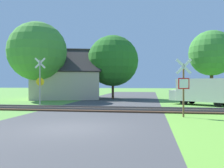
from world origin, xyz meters
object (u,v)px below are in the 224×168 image
at_px(crossing_sign_far, 40,79).
at_px(house, 66,83).
at_px(tree_left, 37,51).
at_px(mail_truck, 202,90).
at_px(stop_sign_near, 184,84).
at_px(tree_center, 113,61).
at_px(tree_far, 212,53).

distance_m(crossing_sign_far, house, 9.84).
relative_size(tree_left, mail_truck, 1.65).
bearing_deg(house, stop_sign_near, -66.73).
bearing_deg(stop_sign_near, tree_left, -45.99).
distance_m(crossing_sign_far, tree_center, 11.71).
distance_m(house, tree_center, 6.18).
distance_m(stop_sign_near, mail_truck, 8.29).
xyz_separation_m(tree_far, mail_truck, (-2.60, -8.05, -4.05)).
distance_m(crossing_sign_far, mail_truck, 13.42).
bearing_deg(mail_truck, tree_far, 15.29).
bearing_deg(tree_far, house, -174.59).
bearing_deg(tree_center, mail_truck, -40.07).
relative_size(tree_far, mail_truck, 1.54).
height_order(house, tree_center, tree_center).
height_order(crossing_sign_far, tree_far, tree_far).
bearing_deg(tree_center, tree_far, 3.40).
relative_size(stop_sign_near, tree_center, 0.43).
bearing_deg(tree_left, tree_far, 13.91).
bearing_deg(tree_far, tree_center, -176.60).
distance_m(tree_center, tree_far, 11.41).
height_order(tree_center, tree_far, tree_far).
height_order(stop_sign_near, house, house).
distance_m(tree_left, tree_far, 19.57).
relative_size(crossing_sign_far, tree_center, 0.52).
relative_size(crossing_sign_far, house, 0.42).
xyz_separation_m(stop_sign_near, tree_left, (-13.91, 11.23, 3.48)).
xyz_separation_m(stop_sign_near, house, (-11.77, 14.34, 0.04)).
height_order(crossing_sign_far, tree_center, tree_center).
xyz_separation_m(stop_sign_near, tree_far, (5.08, 15.94, 3.49)).
height_order(house, tree_far, tree_far).
distance_m(stop_sign_near, tree_left, 18.22).
bearing_deg(mail_truck, tree_left, 111.67).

